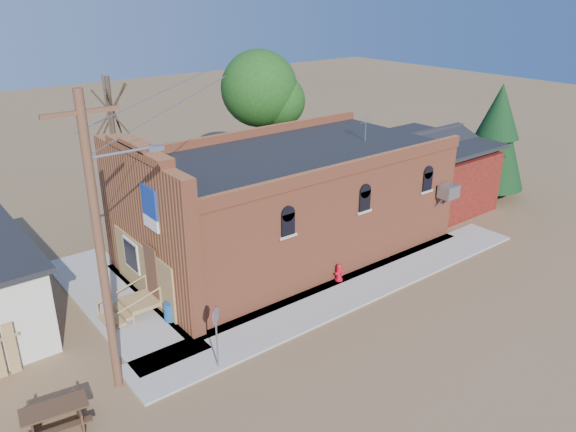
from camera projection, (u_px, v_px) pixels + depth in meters
ground at (341, 313)px, 21.01m from camera, size 120.00×120.00×0.00m
sidewalk_south at (353, 290)px, 22.51m from camera, size 19.00×2.20×0.08m
sidewalk_west at (116, 300)px, 21.75m from camera, size 2.60×10.00×0.08m
brick_bar at (286, 204)px, 25.07m from camera, size 16.40×7.97×6.30m
red_shed at (427, 165)px, 30.75m from camera, size 5.40×6.40×4.30m
utility_pole at (101, 243)px, 15.42m from camera, size 3.12×0.26×9.00m
tree_bare_near at (110, 109)px, 26.50m from camera, size 2.80×2.80×7.65m
tree_leafy at (259, 89)px, 32.03m from camera, size 4.40×4.40×8.15m
evergreen_tree at (497, 134)px, 31.40m from camera, size 3.60×3.60×6.50m
fire_hydrant at (339, 272)px, 23.04m from camera, size 0.44×0.43×0.75m
stop_sign at (216, 321)px, 17.26m from camera, size 0.47×0.44×2.19m
trash_barrel at (170, 311)px, 20.29m from camera, size 0.49×0.49×0.71m
picnic_table at (55, 415)px, 15.32m from camera, size 1.93×1.56×0.73m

